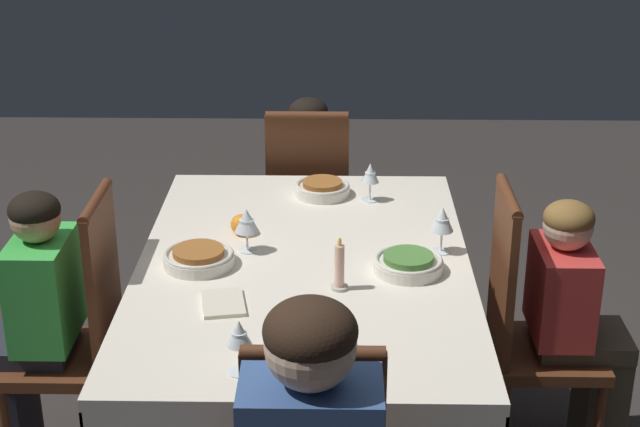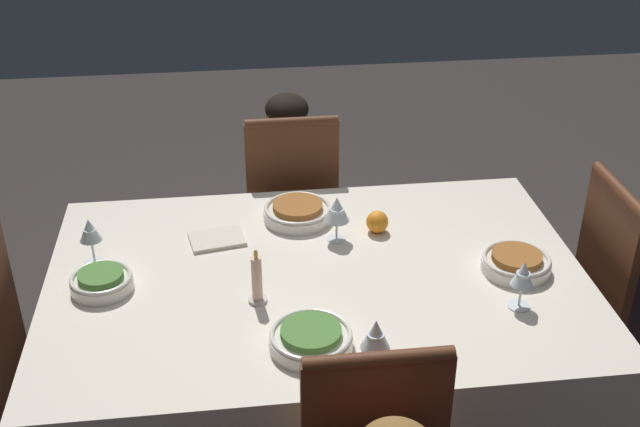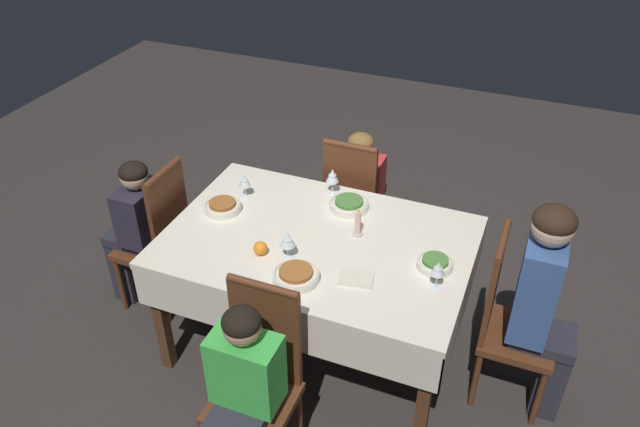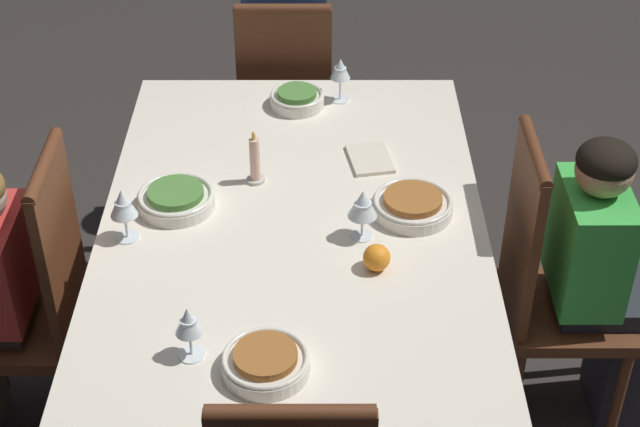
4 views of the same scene
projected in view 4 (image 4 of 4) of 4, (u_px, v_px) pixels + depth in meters
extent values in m
plane|color=#332D2B|center=(297.00, 408.00, 3.16)|extent=(8.00, 8.00, 0.00)
cube|color=silver|center=(293.00, 223.00, 2.72)|extent=(1.58, 1.06, 0.04)
cube|color=silver|center=(110.00, 259.00, 2.79)|extent=(1.58, 0.01, 0.22)
cube|color=silver|center=(478.00, 259.00, 2.79)|extent=(1.58, 0.01, 0.22)
cube|color=silver|center=(299.00, 118.00, 3.43)|extent=(0.01, 1.06, 0.22)
cube|color=#4C2D19|center=(172.00, 188.00, 3.52)|extent=(0.06, 0.06, 0.73)
cube|color=#4C2D19|center=(427.00, 188.00, 3.52)|extent=(0.06, 0.06, 0.73)
cube|color=#562D19|center=(287.00, 126.00, 3.78)|extent=(0.36, 0.36, 0.04)
cube|color=#562D19|center=(284.00, 80.00, 3.47)|extent=(0.03, 0.34, 0.54)
cylinder|color=#562D19|center=(282.00, 9.00, 3.31)|extent=(0.04, 0.33, 0.04)
cylinder|color=#562D19|center=(327.00, 151.00, 4.03)|extent=(0.03, 0.03, 0.39)
cylinder|color=#562D19|center=(251.00, 151.00, 4.03)|extent=(0.03, 0.03, 0.39)
cylinder|color=#562D19|center=(328.00, 195.00, 3.78)|extent=(0.03, 0.03, 0.39)
cylinder|color=#562D19|center=(247.00, 195.00, 3.78)|extent=(0.03, 0.03, 0.39)
cube|color=#562D19|center=(566.00, 310.00, 2.93)|extent=(0.36, 0.36, 0.04)
cube|color=#562D19|center=(522.00, 233.00, 2.75)|extent=(0.34, 0.03, 0.54)
cylinder|color=#562D19|center=(535.00, 152.00, 2.59)|extent=(0.33, 0.04, 0.04)
cylinder|color=#562D19|center=(618.00, 399.00, 2.93)|extent=(0.03, 0.03, 0.39)
cylinder|color=#562D19|center=(595.00, 327.00, 3.18)|extent=(0.03, 0.03, 0.39)
cylinder|color=#562D19|center=(514.00, 399.00, 2.93)|extent=(0.03, 0.03, 0.39)
cylinder|color=#562D19|center=(499.00, 327.00, 3.18)|extent=(0.03, 0.03, 0.39)
cylinder|color=#562D19|center=(290.00, 413.00, 1.86)|extent=(0.04, 0.33, 0.04)
cube|color=#562D19|center=(18.00, 326.00, 2.87)|extent=(0.36, 0.36, 0.04)
cube|color=#562D19|center=(60.00, 248.00, 2.70)|extent=(0.34, 0.03, 0.54)
cylinder|color=#562D19|center=(43.00, 166.00, 2.54)|extent=(0.33, 0.04, 0.04)
cylinder|color=#562D19|center=(92.00, 342.00, 3.13)|extent=(0.03, 0.03, 0.39)
cylinder|color=#562D19|center=(72.00, 416.00, 2.87)|extent=(0.03, 0.03, 0.39)
cube|color=#282833|center=(289.00, 142.00, 4.05)|extent=(0.14, 0.22, 0.43)
cube|color=#282833|center=(288.00, 100.00, 3.84)|extent=(0.31, 0.24, 0.06)
cube|color=#38568E|center=(285.00, 42.00, 3.60)|extent=(0.18, 0.30, 0.53)
cube|color=#282833|center=(620.00, 357.00, 3.04)|extent=(0.22, 0.14, 0.43)
cube|color=#282833|center=(607.00, 298.00, 2.90)|extent=(0.24, 0.31, 0.06)
cube|color=green|center=(589.00, 243.00, 2.77)|extent=(0.30, 0.18, 0.35)
sphere|color=tan|center=(605.00, 169.00, 2.63)|extent=(0.16, 0.16, 0.16)
ellipsoid|color=black|center=(607.00, 160.00, 2.61)|extent=(0.16, 0.16, 0.11)
cylinder|color=silver|center=(296.00, 101.00, 3.19)|extent=(0.18, 0.18, 0.04)
torus|color=silver|center=(295.00, 95.00, 3.18)|extent=(0.18, 0.18, 0.01)
cylinder|color=#4C7F38|center=(295.00, 93.00, 3.17)|extent=(0.13, 0.13, 0.02)
cylinder|color=white|center=(340.00, 99.00, 3.23)|extent=(0.06, 0.06, 0.00)
cylinder|color=white|center=(340.00, 88.00, 3.21)|extent=(0.01, 0.01, 0.08)
cone|color=white|center=(340.00, 68.00, 3.16)|extent=(0.07, 0.07, 0.07)
cylinder|color=white|center=(340.00, 72.00, 3.17)|extent=(0.04, 0.04, 0.03)
cylinder|color=silver|center=(412.00, 207.00, 2.71)|extent=(0.23, 0.23, 0.04)
torus|color=silver|center=(413.00, 201.00, 2.70)|extent=(0.22, 0.22, 0.01)
cylinder|color=#995B28|center=(413.00, 199.00, 2.70)|extent=(0.16, 0.16, 0.02)
cylinder|color=white|center=(362.00, 236.00, 2.64)|extent=(0.06, 0.06, 0.00)
cylinder|color=white|center=(362.00, 225.00, 2.62)|extent=(0.01, 0.01, 0.07)
cone|color=white|center=(363.00, 203.00, 2.57)|extent=(0.08, 0.08, 0.08)
cylinder|color=white|center=(363.00, 208.00, 2.58)|extent=(0.05, 0.05, 0.04)
cylinder|color=silver|center=(266.00, 365.00, 2.23)|extent=(0.20, 0.20, 0.04)
torus|color=silver|center=(265.00, 358.00, 2.21)|extent=(0.20, 0.20, 0.01)
cylinder|color=#995B28|center=(265.00, 356.00, 2.21)|extent=(0.15, 0.15, 0.02)
cylinder|color=white|center=(192.00, 354.00, 2.27)|extent=(0.06, 0.06, 0.00)
cylinder|color=white|center=(191.00, 343.00, 2.25)|extent=(0.01, 0.01, 0.07)
cone|color=white|center=(188.00, 320.00, 2.21)|extent=(0.06, 0.06, 0.07)
cylinder|color=white|center=(189.00, 325.00, 2.22)|extent=(0.04, 0.04, 0.03)
cylinder|color=silver|center=(176.00, 201.00, 2.74)|extent=(0.22, 0.22, 0.04)
torus|color=silver|center=(176.00, 195.00, 2.73)|extent=(0.21, 0.21, 0.01)
cylinder|color=#4C7F38|center=(176.00, 193.00, 2.72)|extent=(0.16, 0.16, 0.02)
cylinder|color=white|center=(128.00, 237.00, 2.63)|extent=(0.06, 0.06, 0.00)
cylinder|color=white|center=(126.00, 226.00, 2.61)|extent=(0.01, 0.01, 0.07)
cone|color=white|center=(123.00, 203.00, 2.57)|extent=(0.07, 0.07, 0.08)
cylinder|color=white|center=(123.00, 208.00, 2.57)|extent=(0.04, 0.04, 0.04)
cylinder|color=beige|center=(256.00, 180.00, 2.85)|extent=(0.05, 0.05, 0.01)
cylinder|color=beige|center=(255.00, 159.00, 2.81)|extent=(0.03, 0.03, 0.13)
ellipsoid|color=#F9C64C|center=(254.00, 136.00, 2.76)|extent=(0.01, 0.01, 0.03)
sphere|color=orange|center=(377.00, 258.00, 2.51)|extent=(0.07, 0.07, 0.07)
cube|color=beige|center=(370.00, 159.00, 2.93)|extent=(0.19, 0.15, 0.01)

